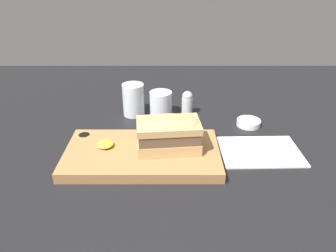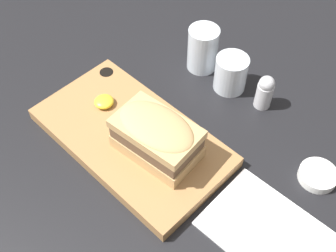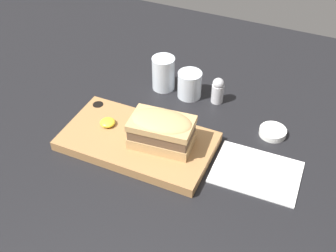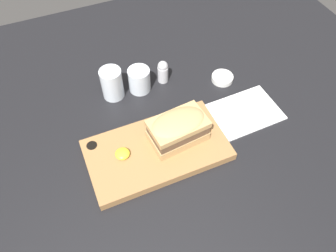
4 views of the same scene
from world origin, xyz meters
TOP-DOWN VIEW (x-y plane):
  - dining_table at (0.00, 0.00)cm, footprint 164.79×128.40cm
  - serving_board at (1.04, -5.64)cm, footprint 34.43×18.97cm
  - sandwich at (6.97, -5.11)cm, footprint 14.49×9.63cm
  - mustard_dollop at (-7.28, -4.54)cm, footprint 3.57×3.57cm
  - water_glass at (-2.91, 17.43)cm, footprint 6.07×6.07cm
  - wine_glass at (4.84, 16.81)cm, footprint 6.27×6.27cm
  - napkin at (28.39, -2.98)cm, footprint 18.74×13.95cm
  - salt_shaker at (12.33, 17.41)cm, footprint 3.12×3.12cm
  - condiment_dish at (28.62, 10.59)cm, footprint 6.36×6.36cm

SIDE VIEW (x-z plane):
  - dining_table at x=0.00cm, z-range 0.00..2.00cm
  - napkin at x=28.39cm, z-range 2.00..2.40cm
  - condiment_dish at x=28.62cm, z-range 2.00..3.57cm
  - serving_board at x=1.04cm, z-range 1.97..4.36cm
  - mustard_dollop at x=-7.28cm, z-range 4.33..5.75cm
  - wine_glass at x=4.84cm, z-range 1.75..8.86cm
  - salt_shaker at x=12.33cm, z-range 2.05..9.16cm
  - water_glass at x=-2.91cm, z-range 1.40..10.55cm
  - sandwich at x=6.97cm, z-range 4.62..12.25cm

